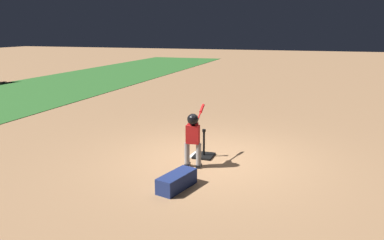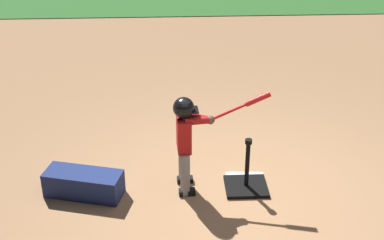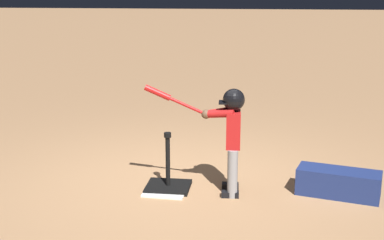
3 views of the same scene
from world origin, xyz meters
TOP-DOWN VIEW (x-y plane):
  - ground_plane at (0.00, 0.00)m, footprint 90.00×90.00m
  - home_plate at (0.11, 0.28)m, footprint 0.47×0.47m
  - batting_tee at (0.11, 0.21)m, footprint 0.47×0.42m
  - batter_child at (-0.55, 0.24)m, footprint 1.03×0.35m
  - equipment_bag at (-1.69, 0.17)m, footprint 0.89×0.52m

SIDE VIEW (x-z plane):
  - ground_plane at x=0.00m, z-range 0.00..0.00m
  - home_plate at x=0.11m, z-range 0.00..0.02m
  - batting_tee at x=0.11m, z-range -0.24..0.39m
  - equipment_bag at x=-1.69m, z-range 0.00..0.28m
  - batter_child at x=-0.55m, z-range 0.14..1.29m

